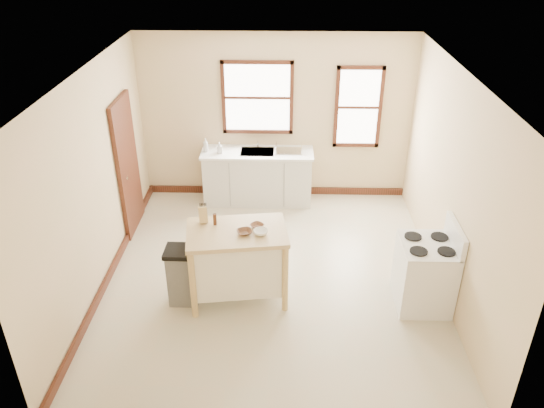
{
  "coord_description": "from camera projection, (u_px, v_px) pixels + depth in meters",
  "views": [
    {
      "loc": [
        0.15,
        -5.9,
        4.4
      ],
      "look_at": [
        -0.01,
        0.4,
        0.92
      ],
      "focal_mm": 35.0,
      "sensor_mm": 36.0,
      "label": 1
    }
  ],
  "objects": [
    {
      "name": "faucet",
      "position": [
        258.0,
        141.0,
        8.88
      ],
      "size": [
        0.03,
        0.03,
        0.22
      ],
      "primitive_type": "cylinder",
      "color": "silver",
      "rests_on": "sink_counter"
    },
    {
      "name": "bowl_c",
      "position": [
        261.0,
        232.0,
        6.37
      ],
      "size": [
        0.24,
        0.24,
        0.05
      ],
      "primitive_type": "imported",
      "rotation": [
        0.0,
        0.0,
        0.56
      ],
      "color": "white",
      "rests_on": "kitchen_island"
    },
    {
      "name": "bowl_b",
      "position": [
        257.0,
        226.0,
        6.52
      ],
      "size": [
        0.22,
        0.22,
        0.04
      ],
      "primitive_type": "imported",
      "rotation": [
        0.0,
        0.0,
        0.86
      ],
      "color": "brown",
      "rests_on": "kitchen_island"
    },
    {
      "name": "dish_rack",
      "position": [
        289.0,
        149.0,
        8.75
      ],
      "size": [
        0.44,
        0.33,
        0.11
      ],
      "primitive_type": null,
      "rotation": [
        0.0,
        0.0,
        -0.0
      ],
      "color": "silver",
      "rests_on": "sink_counter"
    },
    {
      "name": "window_main",
      "position": [
        257.0,
        98.0,
        8.62
      ],
      "size": [
        1.17,
        0.06,
        1.22
      ],
      "primitive_type": null,
      "color": "#311B0D",
      "rests_on": "wall_back"
    },
    {
      "name": "gas_stove",
      "position": [
        426.0,
        265.0,
        6.54
      ],
      "size": [
        0.71,
        0.72,
        1.15
      ],
      "primitive_type": null,
      "color": "white",
      "rests_on": "ground"
    },
    {
      "name": "ceiling",
      "position": [
        272.0,
        75.0,
        5.94
      ],
      "size": [
        5.0,
        5.0,
        0.0
      ],
      "primitive_type": "plane",
      "rotation": [
        3.14,
        0.0,
        0.0
      ],
      "color": "white",
      "rests_on": "ground"
    },
    {
      "name": "baseboard_back",
      "position": [
        276.0,
        190.0,
        9.43
      ],
      "size": [
        4.5,
        0.04,
        0.12
      ],
      "primitive_type": "cube",
      "color": "#311B0D",
      "rests_on": "ground"
    },
    {
      "name": "knife_block",
      "position": [
        203.0,
        215.0,
        6.58
      ],
      "size": [
        0.12,
        0.12,
        0.2
      ],
      "primitive_type": null,
      "rotation": [
        0.0,
        0.0,
        0.29
      ],
      "color": "#DCBB73",
      "rests_on": "kitchen_island"
    },
    {
      "name": "sink_counter",
      "position": [
        258.0,
        176.0,
        9.0
      ],
      "size": [
        1.86,
        0.62,
        0.92
      ],
      "primitive_type": null,
      "color": "silver",
      "rests_on": "ground"
    },
    {
      "name": "soap_bottle_a",
      "position": [
        206.0,
        145.0,
        8.73
      ],
      "size": [
        0.12,
        0.12,
        0.23
      ],
      "primitive_type": "imported",
      "rotation": [
        0.0,
        0.0,
        0.42
      ],
      "color": "#B2B2B2",
      "rests_on": "sink_counter"
    },
    {
      "name": "wall_right",
      "position": [
        453.0,
        188.0,
        6.57
      ],
      "size": [
        0.04,
        5.0,
        2.8
      ],
      "primitive_type": "cube",
      "color": "beige",
      "rests_on": "ground"
    },
    {
      "name": "wall_left",
      "position": [
        94.0,
        184.0,
        6.67
      ],
      "size": [
        0.04,
        5.0,
        2.8
      ],
      "primitive_type": "cube",
      "color": "beige",
      "rests_on": "ground"
    },
    {
      "name": "soap_bottle_b",
      "position": [
        220.0,
        148.0,
        8.69
      ],
      "size": [
        0.09,
        0.09,
        0.18
      ],
      "primitive_type": "imported",
      "rotation": [
        0.0,
        0.0,
        0.11
      ],
      "color": "#B2B2B2",
      "rests_on": "sink_counter"
    },
    {
      "name": "trash_bin",
      "position": [
        183.0,
        275.0,
        6.66
      ],
      "size": [
        0.41,
        0.35,
        0.79
      ],
      "primitive_type": null,
      "rotation": [
        0.0,
        0.0,
        -0.02
      ],
      "color": "#60605E",
      "rests_on": "ground"
    },
    {
      "name": "door_left",
      "position": [
        128.0,
        166.0,
        7.97
      ],
      "size": [
        0.06,
        0.9,
        2.1
      ],
      "primitive_type": "cube",
      "color": "#311B0D",
      "rests_on": "ground"
    },
    {
      "name": "baseboard_left",
      "position": [
        112.0,
        271.0,
        7.31
      ],
      "size": [
        0.04,
        5.0,
        0.12
      ],
      "primitive_type": "cube",
      "color": "#311B0D",
      "rests_on": "ground"
    },
    {
      "name": "pepper_grinder",
      "position": [
        215.0,
        219.0,
        6.54
      ],
      "size": [
        0.05,
        0.05,
        0.15
      ],
      "primitive_type": "cylinder",
      "rotation": [
        0.0,
        0.0,
        -0.12
      ],
      "color": "#482613",
      "rests_on": "kitchen_island"
    },
    {
      "name": "kitchen_island",
      "position": [
        238.0,
        264.0,
        6.7
      ],
      "size": [
        1.31,
        0.94,
        1.0
      ],
      "primitive_type": null,
      "rotation": [
        0.0,
        0.0,
        0.14
      ],
      "color": "#E2C385",
      "rests_on": "ground"
    },
    {
      "name": "bowl_a",
      "position": [
        244.0,
        232.0,
        6.38
      ],
      "size": [
        0.23,
        0.23,
        0.04
      ],
      "primitive_type": "imported",
      "rotation": [
        0.0,
        0.0,
        0.35
      ],
      "color": "brown",
      "rests_on": "kitchen_island"
    },
    {
      "name": "window_side",
      "position": [
        358.0,
        107.0,
        8.66
      ],
      "size": [
        0.77,
        0.06,
        1.37
      ],
      "primitive_type": null,
      "color": "#311B0D",
      "rests_on": "wall_back"
    },
    {
      "name": "floor",
      "position": [
        272.0,
        277.0,
        7.29
      ],
      "size": [
        5.0,
        5.0,
        0.0
      ],
      "primitive_type": "plane",
      "color": "beige",
      "rests_on": "ground"
    },
    {
      "name": "wall_back",
      "position": [
        276.0,
        118.0,
        8.8
      ],
      "size": [
        4.5,
        0.04,
        2.8
      ],
      "primitive_type": "cube",
      "color": "beige",
      "rests_on": "ground"
    }
  ]
}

